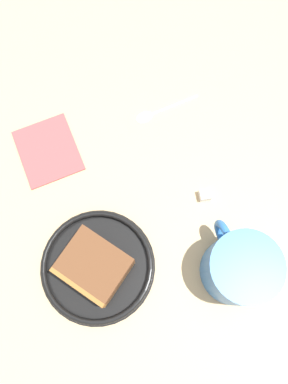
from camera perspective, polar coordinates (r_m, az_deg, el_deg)
The scene contains 7 objects.
ground_plane at distance 59.73cm, azimuth -0.66°, elevation -6.52°, with size 149.33×149.33×2.81cm, color tan.
small_plate at distance 57.42cm, azimuth -7.12°, elevation -11.15°, with size 17.37×17.37×1.45cm.
cake_slice at distance 55.02cm, azimuth -7.59°, elevation -11.16°, with size 10.90×11.42×5.02cm.
tea_mug at distance 54.70cm, azimuth 14.36°, elevation -11.16°, with size 9.93×12.46×9.00cm.
teaspoon at distance 64.80cm, azimuth 1.52°, elevation 12.04°, with size 11.58×2.44×0.80cm.
folded_napkin at distance 63.90cm, azimuth -14.46°, elevation 6.21°, with size 9.29×10.91×0.60cm, color #B24C4C.
sugar_cube at distance 59.67cm, azimuth 9.09°, elevation -0.18°, with size 1.65×1.65×1.65cm, color white.
Camera 1 is at (-4.34, -8.90, 57.50)cm, focal length 34.94 mm.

